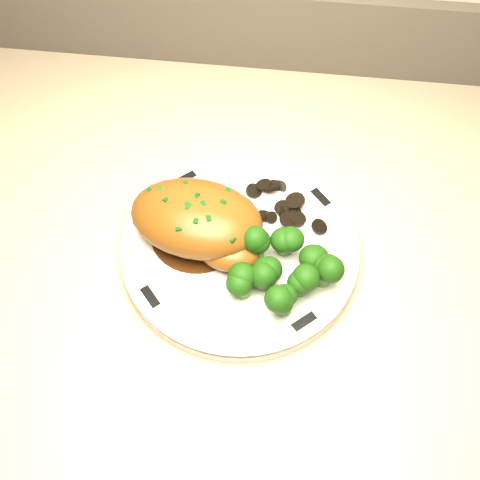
# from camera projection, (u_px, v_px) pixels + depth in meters

# --- Properties ---
(counter) EXTENTS (2.26, 0.75, 1.10)m
(counter) POSITION_uv_depth(u_px,v_px,m) (458.00, 407.00, 1.10)
(counter) COLOR brown
(counter) RESTS_ON ground
(plate) EXTENTS (0.33, 0.33, 0.02)m
(plate) POSITION_uv_depth(u_px,v_px,m) (240.00, 249.00, 0.71)
(plate) COLOR white
(plate) RESTS_ON counter
(rim_accent_0) EXTENTS (0.03, 0.03, 0.00)m
(rim_accent_0) POSITION_uv_depth(u_px,v_px,m) (321.00, 197.00, 0.74)
(rim_accent_0) COLOR black
(rim_accent_0) RESTS_ON plate
(rim_accent_1) EXTENTS (0.03, 0.03, 0.00)m
(rim_accent_1) POSITION_uv_depth(u_px,v_px,m) (185.00, 178.00, 0.75)
(rim_accent_1) COLOR black
(rim_accent_1) RESTS_ON plate
(rim_accent_2) EXTENTS (0.03, 0.03, 0.00)m
(rim_accent_2) POSITION_uv_depth(u_px,v_px,m) (150.00, 297.00, 0.66)
(rim_accent_2) COLOR black
(rim_accent_2) RESTS_ON plate
(rim_accent_3) EXTENTS (0.03, 0.03, 0.00)m
(rim_accent_3) POSITION_uv_depth(u_px,v_px,m) (304.00, 322.00, 0.64)
(rim_accent_3) COLOR black
(rim_accent_3) RESTS_ON plate
(gravy_pool) EXTENTS (0.11, 0.11, 0.00)m
(gravy_pool) POSITION_uv_depth(u_px,v_px,m) (198.00, 233.00, 0.71)
(gravy_pool) COLOR #391D0A
(gravy_pool) RESTS_ON plate
(chicken_breast) EXTENTS (0.17, 0.13, 0.06)m
(chicken_breast) POSITION_uv_depth(u_px,v_px,m) (200.00, 222.00, 0.68)
(chicken_breast) COLOR brown
(chicken_breast) RESTS_ON plate
(mushroom_pile) EXTENTS (0.09, 0.07, 0.03)m
(mushroom_pile) POSITION_uv_depth(u_px,v_px,m) (283.00, 209.00, 0.72)
(mushroom_pile) COLOR black
(mushroom_pile) RESTS_ON plate
(broccoli_florets) EXTENTS (0.11, 0.10, 0.04)m
(broccoli_florets) POSITION_uv_depth(u_px,v_px,m) (284.00, 268.00, 0.66)
(broccoli_florets) COLOR #518036
(broccoli_florets) RESTS_ON plate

